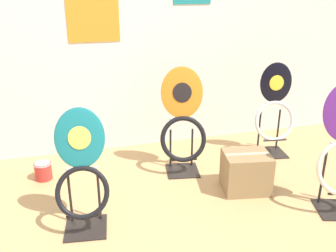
% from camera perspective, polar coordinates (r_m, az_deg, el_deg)
% --- Properties ---
extents(wall_back, '(8.00, 0.07, 2.60)m').
position_cam_1_polar(wall_back, '(3.57, -9.49, 16.34)').
color(wall_back, silver).
rests_on(wall_back, ground_plane).
extents(toilet_seat_display_orange_sun, '(0.43, 0.35, 0.92)m').
position_cam_1_polar(toilet_seat_display_orange_sun, '(3.22, 2.27, -0.28)').
color(toilet_seat_display_orange_sun, black).
rests_on(toilet_seat_display_orange_sun, ground_plane).
extents(toilet_seat_display_jazz_black, '(0.41, 0.32, 0.90)m').
position_cam_1_polar(toilet_seat_display_jazz_black, '(3.69, 15.90, 1.87)').
color(toilet_seat_display_jazz_black, black).
rests_on(toilet_seat_display_jazz_black, ground_plane).
extents(toilet_seat_display_teal_sax, '(0.38, 0.37, 0.83)m').
position_cam_1_polar(toilet_seat_display_teal_sax, '(2.55, -13.01, -7.14)').
color(toilet_seat_display_teal_sax, black).
rests_on(toilet_seat_display_teal_sax, ground_plane).
extents(paint_can, '(0.15, 0.15, 0.15)m').
position_cam_1_polar(paint_can, '(3.39, -18.50, -6.42)').
color(paint_can, red).
rests_on(paint_can, ground_plane).
extents(storage_box, '(0.41, 0.35, 0.32)m').
position_cam_1_polar(storage_box, '(3.09, 11.78, -6.85)').
color(storage_box, '#93754C').
rests_on(storage_box, ground_plane).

